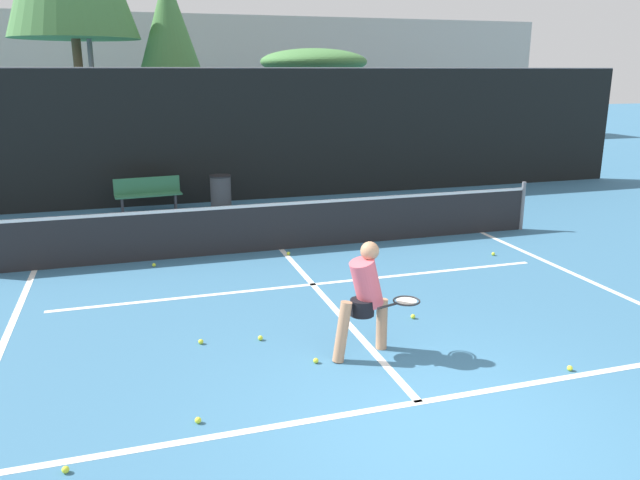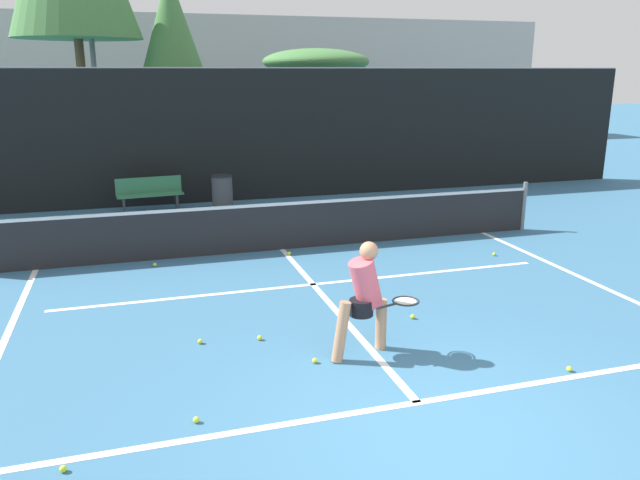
{
  "view_description": "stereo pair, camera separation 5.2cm",
  "coord_description": "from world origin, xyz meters",
  "px_view_note": "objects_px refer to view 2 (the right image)",
  "views": [
    {
      "loc": [
        -2.78,
        -4.85,
        3.44
      ],
      "look_at": [
        -0.09,
        3.84,
        0.95
      ],
      "focal_mm": 35.0,
      "sensor_mm": 36.0,
      "label": 1
    },
    {
      "loc": [
        -2.73,
        -4.87,
        3.44
      ],
      "look_at": [
        -0.09,
        3.84,
        0.95
      ],
      "focal_mm": 35.0,
      "sensor_mm": 36.0,
      "label": 2
    }
  ],
  "objects_px": {
    "courtside_bench": "(150,193)",
    "trash_bin": "(222,192)",
    "parked_car": "(209,161)",
    "player_practicing": "(365,295)"
  },
  "relations": [
    {
      "from": "player_practicing",
      "to": "parked_car",
      "type": "xyz_separation_m",
      "value": [
        -0.22,
        13.37,
        -0.16
      ]
    },
    {
      "from": "player_practicing",
      "to": "courtside_bench",
      "type": "bearing_deg",
      "value": 86.78
    },
    {
      "from": "player_practicing",
      "to": "parked_car",
      "type": "bearing_deg",
      "value": 74.08
    },
    {
      "from": "player_practicing",
      "to": "trash_bin",
      "type": "xyz_separation_m",
      "value": [
        -0.45,
        8.96,
        -0.35
      ]
    },
    {
      "from": "courtside_bench",
      "to": "parked_car",
      "type": "height_order",
      "value": "parked_car"
    },
    {
      "from": "courtside_bench",
      "to": "trash_bin",
      "type": "distance_m",
      "value": 1.79
    },
    {
      "from": "player_practicing",
      "to": "courtside_bench",
      "type": "distance_m",
      "value": 9.44
    },
    {
      "from": "trash_bin",
      "to": "courtside_bench",
      "type": "bearing_deg",
      "value": 173.21
    },
    {
      "from": "trash_bin",
      "to": "parked_car",
      "type": "distance_m",
      "value": 4.42
    },
    {
      "from": "courtside_bench",
      "to": "trash_bin",
      "type": "relative_size",
      "value": 1.88
    }
  ]
}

